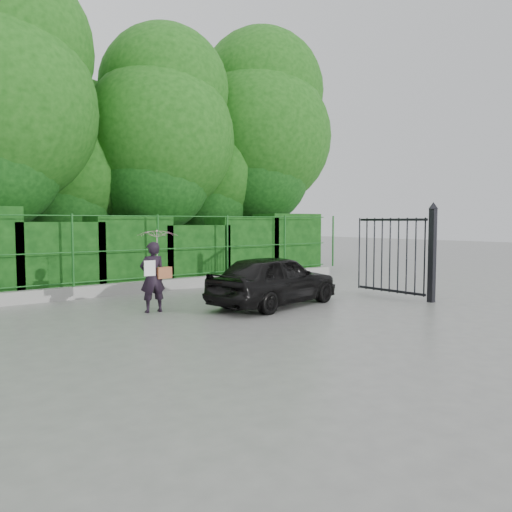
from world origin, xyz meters
TOP-DOWN VIEW (x-y plane):
  - ground at (0.00, 0.00)m, footprint 80.00×80.00m
  - kerb at (0.00, 4.50)m, footprint 14.00×0.25m
  - fence at (0.22, 4.50)m, footprint 14.13×0.06m
  - hedge at (-0.09, 5.50)m, footprint 14.20×1.20m
  - trees at (1.14, 7.74)m, footprint 17.10×6.15m
  - gate at (4.60, -0.72)m, footprint 0.22×2.33m
  - woman at (-1.07, 1.70)m, footprint 0.86×0.85m
  - car at (1.37, 0.72)m, footprint 3.66×2.03m

SIDE VIEW (x-z plane):
  - ground at x=0.00m, z-range 0.00..0.00m
  - kerb at x=0.00m, z-range 0.00..0.30m
  - car at x=1.37m, z-range 0.00..1.18m
  - hedge at x=-0.09m, z-range -0.10..2.17m
  - woman at x=-1.07m, z-range 0.27..2.03m
  - gate at x=4.60m, z-range 0.01..2.37m
  - fence at x=0.22m, z-range 0.30..2.10m
  - trees at x=1.14m, z-range 0.58..8.66m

